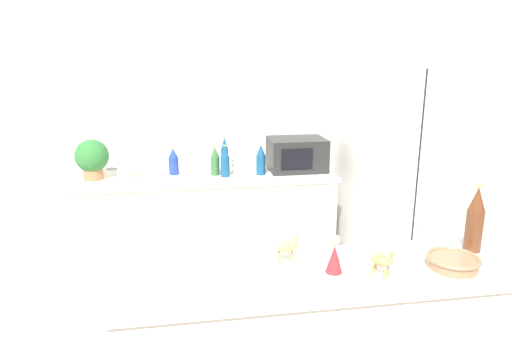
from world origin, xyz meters
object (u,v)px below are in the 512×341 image
(camel_figurine_second, at_px, (382,260))
(wise_man_figurine_crimson, at_px, (334,256))
(potted_plant, at_px, (92,158))
(back_bottle_3, at_px, (225,162))
(fruit_bowl, at_px, (453,261))
(paper_towel_roll, at_px, (124,163))
(back_bottle_0, at_px, (215,161))
(back_bottle_4, at_px, (225,154))
(back_bottle_1, at_px, (261,160))
(back_bottle_2, at_px, (174,161))
(refrigerator, at_px, (396,170))
(camel_figurine, at_px, (287,247))
(microwave, at_px, (297,154))
(wine_bottle, at_px, (475,220))

(camel_figurine_second, distance_m, wise_man_figurine_crimson, 0.20)
(potted_plant, distance_m, camel_figurine_second, 2.56)
(back_bottle_3, height_order, fruit_bowl, back_bottle_3)
(paper_towel_roll, relative_size, back_bottle_0, 1.08)
(back_bottle_4, bearing_deg, back_bottle_1, -29.96)
(camel_figurine_second, xyz_separation_m, wise_man_figurine_crimson, (-0.18, 0.08, -0.00))
(wise_man_figurine_crimson, bearing_deg, back_bottle_1, 89.60)
(potted_plant, height_order, back_bottle_2, potted_plant)
(back_bottle_2, relative_size, fruit_bowl, 1.00)
(refrigerator, relative_size, camel_figurine, 13.83)
(potted_plant, relative_size, back_bottle_2, 1.40)
(back_bottle_2, bearing_deg, camel_figurine, -74.61)
(microwave, relative_size, camel_figurine_second, 3.56)
(camel_figurine, distance_m, wise_man_figurine_crimson, 0.22)
(wine_bottle, bearing_deg, camel_figurine, 178.98)
(microwave, bearing_deg, potted_plant, -179.04)
(back_bottle_4, bearing_deg, back_bottle_2, -174.41)
(camel_figurine_second, bearing_deg, back_bottle_3, 103.32)
(back_bottle_1, bearing_deg, paper_towel_roll, 179.19)
(back_bottle_1, bearing_deg, wise_man_figurine_crimson, -90.40)
(back_bottle_1, height_order, camel_figurine, back_bottle_1)
(back_bottle_2, height_order, camel_figurine_second, back_bottle_2)
(back_bottle_2, bearing_deg, back_bottle_4, 5.59)
(back_bottle_0, bearing_deg, camel_figurine_second, -75.01)
(back_bottle_0, distance_m, back_bottle_4, 0.15)
(paper_towel_roll, bearing_deg, refrigerator, -0.58)
(potted_plant, xyz_separation_m, back_bottle_0, (0.98, -0.02, -0.06))
(wine_bottle, bearing_deg, paper_towel_roll, 134.95)
(back_bottle_3, bearing_deg, back_bottle_4, 85.43)
(microwave, xyz_separation_m, camel_figurine_second, (-0.16, -2.09, 0.00))
(potted_plant, relative_size, wise_man_figurine_crimson, 1.89)
(wine_bottle, distance_m, wise_man_figurine_crimson, 0.74)
(back_bottle_2, relative_size, wise_man_figurine_crimson, 1.35)
(paper_towel_roll, height_order, back_bottle_2, paper_towel_roll)
(back_bottle_1, bearing_deg, microwave, 16.17)
(camel_figurine, height_order, wise_man_figurine_crimson, wise_man_figurine_crimson)
(potted_plant, relative_size, paper_towel_roll, 1.21)
(wine_bottle, bearing_deg, microwave, 101.37)
(back_bottle_1, bearing_deg, wine_bottle, -68.42)
(back_bottle_4, relative_size, wise_man_figurine_crimson, 1.78)
(back_bottle_4, height_order, wise_man_figurine_crimson, back_bottle_4)
(back_bottle_1, xyz_separation_m, wine_bottle, (0.71, -1.80, 0.10))
(potted_plant, xyz_separation_m, camel_figurine_second, (1.52, -2.06, -0.03))
(back_bottle_1, distance_m, wise_man_figurine_crimson, 1.91)
(back_bottle_1, bearing_deg, fruit_bowl, -75.22)
(back_bottle_1, relative_size, camel_figurine_second, 1.95)
(wise_man_figurine_crimson, bearing_deg, back_bottle_0, 100.52)
(microwave, bearing_deg, paper_towel_roll, -176.78)
(wine_bottle, height_order, fruit_bowl, wine_bottle)
(wine_bottle, bearing_deg, wise_man_figurine_crimson, -171.40)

